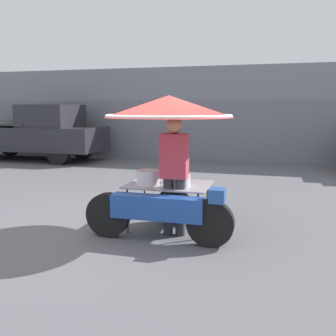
% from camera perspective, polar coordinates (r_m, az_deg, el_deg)
% --- Properties ---
extents(ground_plane, '(36.00, 36.00, 0.00)m').
position_cam_1_polar(ground_plane, '(5.71, -6.17, -9.43)').
color(ground_plane, '#56565B').
extents(shopfront_building, '(28.00, 2.06, 3.22)m').
position_cam_1_polar(shopfront_building, '(13.98, 7.27, 8.19)').
color(shopfront_building, gray).
rests_on(shopfront_building, ground).
extents(vendor_motorcycle_cart, '(2.09, 1.89, 1.99)m').
position_cam_1_polar(vendor_motorcycle_cart, '(5.44, -0.06, 6.25)').
color(vendor_motorcycle_cart, black).
rests_on(vendor_motorcycle_cart, ground).
extents(vendor_person, '(0.38, 0.23, 1.69)m').
position_cam_1_polar(vendor_person, '(5.27, 0.96, -0.28)').
color(vendor_person, '#2D2D33').
rests_on(vendor_person, ground).
extents(pickup_truck, '(5.12, 1.86, 1.93)m').
position_cam_1_polar(pickup_truck, '(13.91, -19.65, 4.97)').
color(pickup_truck, black).
rests_on(pickup_truck, ground).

